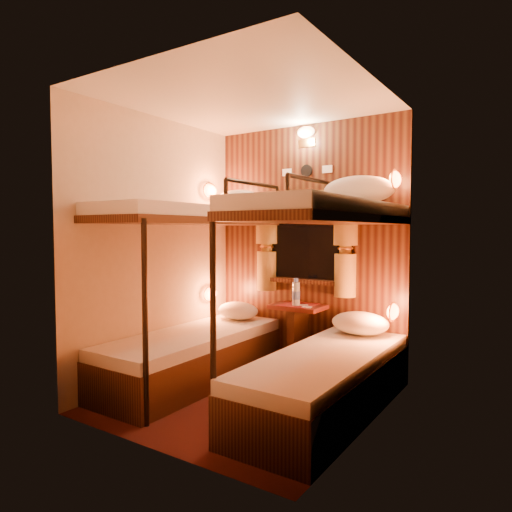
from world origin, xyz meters
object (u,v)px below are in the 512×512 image
Objects in this scene: table at (298,329)px; bottle_left at (296,293)px; bottle_right at (296,294)px; bunk_left at (193,320)px; bunk_right at (326,339)px.

table is 2.56× the size of bottle_left.
bottle_left is (-0.02, -0.00, 0.35)m from table.
table is 2.48× the size of bottle_right.
bunk_left is 1.02m from table.
bunk_left and bunk_right have the same top height.
bunk_right is 0.99m from bottle_right.
table is 0.35m from bottle_left.
bunk_left reaches higher than table.
bunk_left reaches higher than bottle_left.
bunk_right is at bearing -49.23° from bottle_left.
bottle_right is (-0.64, 0.73, 0.21)m from bunk_right.
bunk_left is at bearing 180.00° from bunk_right.
bottle_right is (0.66, 0.73, 0.21)m from bunk_left.
bunk_right is 1.05m from bottle_left.
table is at bearing 129.67° from bunk_right.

